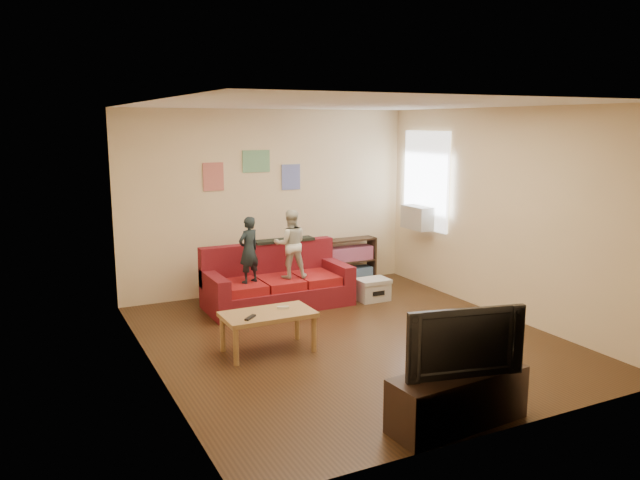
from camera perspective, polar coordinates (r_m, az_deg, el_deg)
name	(u,v)px	position (r m, az deg, el deg)	size (l,w,h in m)	color
room_shell	(351,226)	(7.09, 2.88, 1.31)	(4.52, 5.02, 2.72)	#402815
sofa	(276,285)	(8.68, -4.03, -4.10)	(1.98, 0.91, 0.87)	maroon
child_a	(249,250)	(8.24, -6.53, -0.90)	(0.32, 0.21, 0.88)	black
child_b	(290,244)	(8.46, -2.72, -0.37)	(0.46, 0.36, 0.94)	beige
coffee_table	(268,318)	(6.94, -4.77, -7.11)	(1.00, 0.55, 0.45)	#AB7F49
remote	(250,318)	(6.72, -6.39, -7.06)	(0.19, 0.05, 0.02)	black
game_controller	(283,307)	(7.03, -3.41, -6.18)	(0.13, 0.04, 0.03)	silver
bookshelf	(348,263)	(9.86, 2.60, -2.14)	(0.89, 0.27, 0.71)	#392A1D
window	(426,180)	(9.63, 9.66, 5.39)	(0.04, 1.08, 1.48)	white
ac_unit	(418,218)	(9.63, 8.98, 2.05)	(0.28, 0.55, 0.35)	#B7B2A3
artwork_left	(213,177)	(8.99, -9.72, 5.72)	(0.30, 0.01, 0.40)	#D87266
artwork_center	(256,161)	(9.19, -5.85, 7.17)	(0.42, 0.01, 0.32)	#72B27F
artwork_right	(291,177)	(9.41, -2.68, 5.77)	(0.30, 0.01, 0.38)	#727FCC
file_box	(373,289)	(8.96, 4.83, -4.52)	(0.45, 0.35, 0.31)	beige
tv_stand	(458,399)	(5.50, 12.47, -13.99)	(1.23, 0.41, 0.46)	black
television	(460,339)	(5.30, 12.70, -8.84)	(1.02, 0.13, 0.59)	black
tissue	(310,304)	(8.61, -0.91, -5.85)	(0.11, 0.11, 0.11)	white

